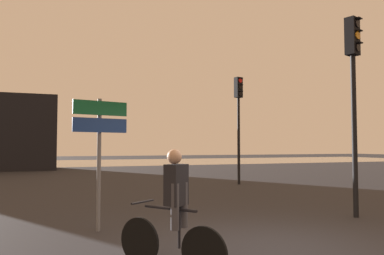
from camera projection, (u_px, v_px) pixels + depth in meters
ground_plane at (272, 252)px, 5.86m from camera, size 120.00×120.00×0.00m
water_strip at (89, 163)px, 37.65m from camera, size 80.00×16.00×0.01m
traffic_light_near_right at (353, 78)px, 8.88m from camera, size 0.38×0.40×4.73m
traffic_light_far_right at (239, 110)px, 16.48m from camera, size 0.37×0.39×4.71m
direction_sign_post at (100, 139)px, 7.36m from camera, size 1.07×0.30×2.60m
cyclist at (174, 210)px, 4.94m from camera, size 1.06×1.39×1.62m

